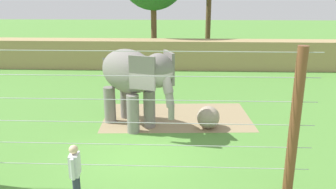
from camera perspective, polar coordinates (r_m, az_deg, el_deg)
The scene contains 7 objects.
ground_plane at distance 11.59m, azimuth -4.86°, elevation -9.71°, with size 120.00×120.00×0.00m, color #518938.
dirt_patch at distance 14.74m, azimuth 1.49°, elevation -3.74°, with size 6.24×3.61×0.01m, color #937F5B.
embankment_wall at distance 24.24m, azimuth -0.89°, elevation 6.83°, with size 36.00×1.80×2.01m, color tan.
elephant at distance 13.13m, azimuth -5.86°, elevation 3.12°, with size 3.58×3.49×3.14m.
enrichment_ball at distance 13.47m, azimuth 6.79°, elevation -3.83°, with size 0.90×0.90×0.90m, color gray.
cable_fence at distance 8.79m, azimuth -6.99°, elevation -4.45°, with size 9.53×0.26×3.96m.
zookeeper at distance 8.78m, azimuth -15.33°, elevation -12.66°, with size 0.25×0.58×1.67m.
Camera 1 is at (1.42, -10.30, 5.13)m, focal length 36.16 mm.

